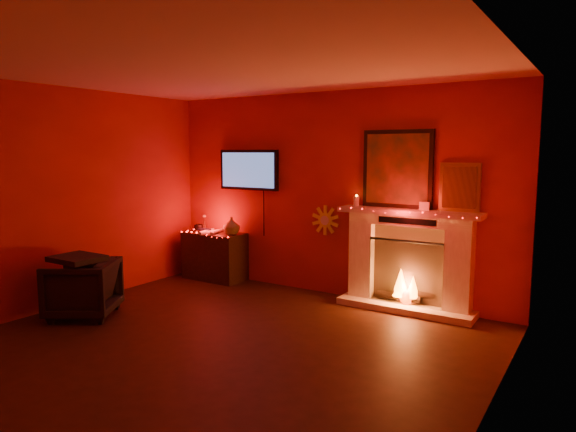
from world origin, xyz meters
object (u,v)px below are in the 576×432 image
Objects in this scene: console_table at (215,254)px; armchair at (83,288)px; tv at (249,170)px; sunburst_clock at (325,220)px; fireplace at (408,251)px.

console_table reaches higher than armchair.
tv reaches higher than console_table.
tv is 3.10× the size of sunburst_clock.
tv reaches higher than sunburst_clock.
armchair is at bearing -128.33° from sunburst_clock.
fireplace is at bearing 2.52° from console_table.
tv is (-2.44, 0.06, 0.92)m from fireplace.
fireplace reaches higher than armchair.
tv is at bearing 131.82° from armchair.
armchair is at bearing -143.21° from fireplace.
fireplace is 1.76× the size of tv.
sunburst_clock reaches higher than armchair.
fireplace is 1.23m from sunburst_clock.
tv is 1.68× the size of armchair.
tv is at bearing -178.76° from sunburst_clock.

